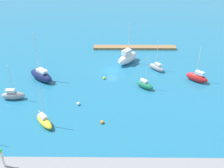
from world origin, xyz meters
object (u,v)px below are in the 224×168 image
sailboat_gray_lone_south (157,67)px  sailboat_navy_far_north (41,75)px  pier_dock (135,47)px  harbor_beacon (2,156)px  sailboat_white_center_basin (128,58)px  mooring_buoy_orange (102,122)px  sailboat_gray_near_pier (13,95)px  mooring_buoy_yellow (104,78)px  sailboat_red_along_channel (197,77)px  mooring_buoy_white (78,104)px  sailboat_green_outer_mooring (145,85)px  sailboat_yellow_inner_mooring (44,121)px

sailboat_gray_lone_south → sailboat_navy_far_north: size_ratio=0.68×
pier_dock → harbor_beacon: 54.90m
sailboat_white_center_basin → mooring_buoy_orange: size_ratio=16.98×
harbor_beacon → mooring_buoy_orange: harbor_beacon is taller
harbor_beacon → sailboat_gray_near_pier: 21.63m
mooring_buoy_yellow → sailboat_gray_lone_south: bearing=-160.6°
harbor_beacon → sailboat_gray_near_pier: size_ratio=0.44×
sailboat_red_along_channel → mooring_buoy_yellow: 23.37m
sailboat_gray_near_pier → mooring_buoy_orange: (-20.47, 8.43, -0.73)m
sailboat_gray_lone_south → mooring_buoy_yellow: (14.02, 4.94, -0.60)m
mooring_buoy_white → pier_dock: bearing=-114.9°
sailboat_navy_far_north → mooring_buoy_orange: bearing=171.4°
harbor_beacon → mooring_buoy_white: bearing=-116.7°
harbor_beacon → sailboat_red_along_channel: size_ratio=0.41×
mooring_buoy_orange → harbor_beacon: bearing=39.6°
sailboat_navy_far_north → sailboat_gray_near_pier: sailboat_navy_far_north is taller
pier_dock → sailboat_gray_near_pier: (29.32, 28.68, 0.70)m
sailboat_white_center_basin → mooring_buoy_yellow: sailboat_white_center_basin is taller
sailboat_red_along_channel → sailboat_white_center_basin: sailboat_white_center_basin is taller
pier_dock → sailboat_gray_lone_south: (-4.97, 14.53, 0.55)m
pier_dock → sailboat_white_center_basin: size_ratio=2.23×
sailboat_red_along_channel → mooring_buoy_yellow: (23.34, -0.97, -0.89)m
sailboat_green_outer_mooring → sailboat_gray_near_pier: sailboat_gray_near_pier is taller
sailboat_white_center_basin → sailboat_yellow_inner_mooring: bearing=-172.4°
sailboat_gray_lone_south → mooring_buoy_white: (19.32, 16.34, -0.55)m
sailboat_white_center_basin → sailboat_green_outer_mooring: sailboat_white_center_basin is taller
harbor_beacon → sailboat_green_outer_mooring: (-24.61, -25.67, -2.68)m
sailboat_navy_far_north → sailboat_green_outer_mooring: sailboat_navy_far_north is taller
sailboat_gray_lone_south → sailboat_white_center_basin: (7.68, -4.27, 0.79)m
sailboat_white_center_basin → sailboat_green_outer_mooring: size_ratio=1.38×
pier_dock → harbor_beacon: harbor_beacon is taller
sailboat_white_center_basin → sailboat_yellow_inner_mooring: (17.53, 27.33, -0.80)m
harbor_beacon → sailboat_red_along_channel: sailboat_red_along_channel is taller
sailboat_red_along_channel → sailboat_gray_near_pier: bearing=48.2°
harbor_beacon → sailboat_gray_lone_south: sailboat_gray_lone_south is taller
sailboat_gray_near_pier → harbor_beacon: bearing=-77.9°
sailboat_gray_near_pier → mooring_buoy_orange: 22.15m
sailboat_navy_far_north → mooring_buoy_white: size_ratio=17.18×
sailboat_white_center_basin → sailboat_yellow_inner_mooring: sailboat_white_center_basin is taller
harbor_beacon → sailboat_white_center_basin: (-20.99, -39.17, -1.90)m
mooring_buoy_white → sailboat_gray_near_pier: bearing=-8.3°
sailboat_red_along_channel → mooring_buoy_orange: 28.53m
mooring_buoy_orange → mooring_buoy_white: (5.50, -6.25, 0.02)m
sailboat_gray_lone_south → sailboat_white_center_basin: bearing=19.6°
mooring_buoy_yellow → pier_dock: bearing=-114.9°
pier_dock → sailboat_navy_far_north: size_ratio=2.09×
harbor_beacon → mooring_buoy_orange: size_ratio=5.39×
sailboat_red_along_channel → mooring_buoy_orange: (23.13, 16.68, -0.87)m
mooring_buoy_orange → mooring_buoy_white: size_ratio=0.95×
harbor_beacon → sailboat_navy_far_north: 29.40m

